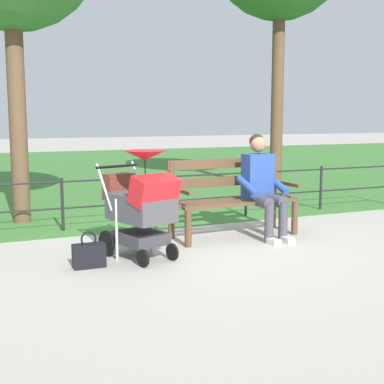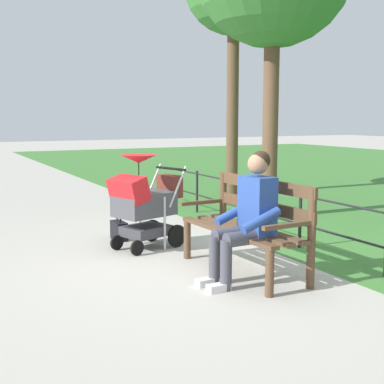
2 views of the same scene
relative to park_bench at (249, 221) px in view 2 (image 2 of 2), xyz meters
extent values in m
plane|color=#ADA89E|center=(0.55, 0.11, -0.53)|extent=(60.00, 60.00, 0.00)
cube|color=brown|center=(0.00, -0.06, -0.08)|extent=(1.60, 0.18, 0.04)
cube|color=brown|center=(-0.01, 0.11, -0.08)|extent=(1.60, 0.18, 0.04)
cube|color=brown|center=(-0.01, 0.29, -0.08)|extent=(1.60, 0.18, 0.04)
cube|color=brown|center=(0.01, -0.16, 0.14)|extent=(1.60, 0.12, 0.12)
cube|color=brown|center=(0.01, -0.16, 0.37)|extent=(1.60, 0.12, 0.12)
cylinder|color=brown|center=(-0.76, 0.28, -0.30)|extent=(0.08, 0.08, 0.45)
cylinder|color=brown|center=(-0.74, -0.20, -0.05)|extent=(0.08, 0.08, 0.95)
cube|color=brown|center=(-0.75, 0.08, 0.10)|extent=(0.08, 0.56, 0.04)
cylinder|color=brown|center=(0.73, 0.35, -0.30)|extent=(0.08, 0.08, 0.45)
cylinder|color=brown|center=(0.76, -0.13, -0.05)|extent=(0.08, 0.08, 0.95)
cube|color=brown|center=(0.74, 0.15, 0.10)|extent=(0.08, 0.56, 0.04)
cylinder|color=#42424C|center=(-0.42, 0.33, -0.06)|extent=(0.16, 0.41, 0.14)
cylinder|color=#42424C|center=(-0.22, 0.34, -0.06)|extent=(0.16, 0.41, 0.14)
cylinder|color=#42424C|center=(-0.43, 0.53, -0.29)|extent=(0.11, 0.11, 0.47)
cylinder|color=#42424C|center=(-0.23, 0.54, -0.29)|extent=(0.11, 0.11, 0.47)
cube|color=silver|center=(-0.43, 0.61, -0.49)|extent=(0.11, 0.22, 0.07)
cube|color=silver|center=(-0.23, 0.62, -0.49)|extent=(0.11, 0.22, 0.07)
cube|color=#284793|center=(-0.31, 0.12, 0.22)|extent=(0.37, 0.24, 0.56)
cylinder|color=#284793|center=(-0.53, 0.22, 0.12)|extent=(0.11, 0.43, 0.23)
cylinder|color=#284793|center=(-0.10, 0.25, 0.12)|extent=(0.11, 0.43, 0.23)
sphere|color=#A37556|center=(-0.31, 0.12, 0.62)|extent=(0.20, 0.20, 0.20)
sphere|color=black|center=(-0.31, 0.09, 0.65)|extent=(0.19, 0.19, 0.19)
cylinder|color=black|center=(1.26, 0.23, -0.39)|extent=(0.12, 0.27, 0.28)
cylinder|color=black|center=(1.70, 0.38, -0.39)|extent=(0.12, 0.27, 0.28)
cylinder|color=black|center=(1.11, 0.82, -0.44)|extent=(0.09, 0.18, 0.18)
cylinder|color=black|center=(1.47, 0.94, -0.44)|extent=(0.09, 0.18, 0.18)
cube|color=#38383D|center=(1.38, 0.59, -0.31)|extent=(0.56, 0.63, 0.12)
cylinder|color=silver|center=(1.20, 0.42, -0.20)|extent=(0.03, 0.03, 0.65)
cylinder|color=silver|center=(1.63, 0.57, -0.20)|extent=(0.03, 0.03, 0.65)
cube|color=#47474C|center=(1.38, 0.61, 0.02)|extent=(0.65, 0.79, 0.28)
cube|color=red|center=(1.30, 0.84, 0.22)|extent=(0.55, 0.44, 0.33)
cylinder|color=black|center=(1.52, 0.19, 0.42)|extent=(0.50, 0.19, 0.03)
cylinder|color=silver|center=(1.27, 0.22, 0.22)|extent=(0.12, 0.29, 0.49)
cylinder|color=silver|center=(1.70, 0.36, 0.22)|extent=(0.12, 0.29, 0.49)
cone|color=red|center=(1.35, 0.69, 0.57)|extent=(0.56, 0.56, 0.10)
cylinder|color=black|center=(1.35, 0.69, 0.39)|extent=(0.01, 0.01, 0.30)
cube|color=brown|center=(1.51, 0.21, 0.20)|extent=(0.35, 0.25, 0.28)
cube|color=black|center=(1.96, 0.74, -0.41)|extent=(0.32, 0.14, 0.24)
torus|color=black|center=(1.96, 0.74, -0.24)|extent=(0.16, 0.02, 0.16)
cylinder|color=black|center=(0.55, -1.09, -0.18)|extent=(0.04, 0.04, 0.70)
cylinder|color=black|center=(1.91, -1.09, -0.18)|extent=(0.04, 0.04, 0.70)
cylinder|color=black|center=(3.27, -1.09, -0.18)|extent=(0.04, 0.04, 0.70)
cylinder|color=black|center=(0.55, -1.09, 0.12)|extent=(8.18, 0.02, 0.02)
cylinder|color=black|center=(0.55, -1.09, -0.23)|extent=(8.18, 0.02, 0.02)
cylinder|color=brown|center=(2.35, -1.89, 0.97)|extent=(0.24, 0.24, 2.99)
cylinder|color=brown|center=(4.81, -2.69, 1.21)|extent=(0.24, 0.24, 3.48)
camera|label=1|loc=(3.03, 5.88, 0.98)|focal=49.83mm
camera|label=2|loc=(-4.56, 2.98, 1.08)|focal=50.04mm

